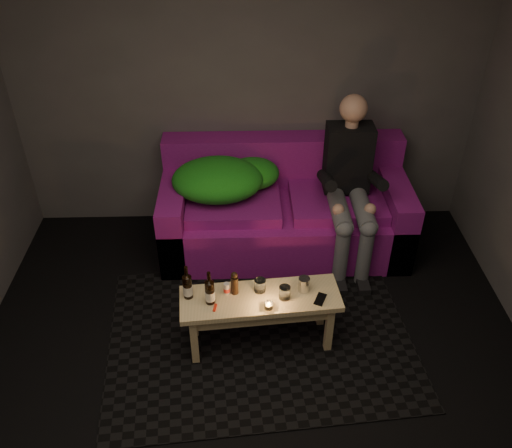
{
  "coord_description": "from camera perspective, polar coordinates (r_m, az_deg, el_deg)",
  "views": [
    {
      "loc": [
        -0.05,
        -2.11,
        3.06
      ],
      "look_at": [
        0.05,
        1.34,
        0.54
      ],
      "focal_mm": 38.0,
      "sensor_mm": 36.0,
      "label": 1
    }
  ],
  "objects": [
    {
      "name": "tumbler_front",
      "position": [
        3.73,
        3.04,
        -7.22
      ],
      "size": [
        0.1,
        0.1,
        0.1
      ],
      "primitive_type": "cylinder",
      "rotation": [
        0.0,
        0.0,
        -0.34
      ],
      "color": "white",
      "rests_on": "coffee_table"
    },
    {
      "name": "person",
      "position": [
        4.51,
        9.86,
        4.4
      ],
      "size": [
        0.38,
        0.88,
        1.41
      ],
      "color": "black",
      "rests_on": "sofa"
    },
    {
      "name": "sofa",
      "position": [
        4.8,
        2.95,
        1.36
      ],
      "size": [
        2.11,
        0.95,
        0.91
      ],
      "color": "#7C1074",
      "rests_on": "floor"
    },
    {
      "name": "tealight",
      "position": [
        3.68,
        1.34,
        -8.57
      ],
      "size": [
        0.06,
        0.06,
        0.04
      ],
      "color": "white",
      "rests_on": "coffee_table"
    },
    {
      "name": "rug",
      "position": [
        4.13,
        0.41,
        -11.69
      ],
      "size": [
        2.36,
        1.81,
        0.01
      ],
      "primitive_type": "cube",
      "rotation": [
        0.0,
        0.0,
        0.09
      ],
      "color": "black",
      "rests_on": "floor"
    },
    {
      "name": "green_blanket",
      "position": [
        4.59,
        -3.45,
        4.83
      ],
      "size": [
        0.93,
        0.63,
        0.32
      ],
      "color": "#1D7E16",
      "rests_on": "sofa"
    },
    {
      "name": "beer_bottle_a",
      "position": [
        3.73,
        -7.22,
        -6.49
      ],
      "size": [
        0.07,
        0.07,
        0.27
      ],
      "color": "black",
      "rests_on": "coffee_table"
    },
    {
      "name": "smartphone",
      "position": [
        3.77,
        6.78,
        -7.86
      ],
      "size": [
        0.11,
        0.14,
        0.01
      ],
      "primitive_type": "cube",
      "rotation": [
        0.0,
        0.0,
        -0.42
      ],
      "color": "black",
      "rests_on": "coffee_table"
    },
    {
      "name": "room",
      "position": [
        2.94,
        -0.47,
        7.31
      ],
      "size": [
        4.5,
        4.5,
        4.5
      ],
      "color": "silver",
      "rests_on": "ground"
    },
    {
      "name": "beer_bottle_b",
      "position": [
        3.68,
        -4.89,
        -7.09
      ],
      "size": [
        0.07,
        0.07,
        0.27
      ],
      "color": "black",
      "rests_on": "coffee_table"
    },
    {
      "name": "tumbler_back",
      "position": [
        3.78,
        0.42,
        -6.48
      ],
      "size": [
        0.1,
        0.1,
        0.1
      ],
      "primitive_type": "cylinder",
      "rotation": [
        0.0,
        0.0,
        -0.19
      ],
      "color": "white",
      "rests_on": "coffee_table"
    },
    {
      "name": "red_lighter",
      "position": [
        3.69,
        -4.34,
        -8.78
      ],
      "size": [
        0.03,
        0.07,
        0.01
      ],
      "primitive_type": "cube",
      "rotation": [
        0.0,
        0.0,
        -0.17
      ],
      "color": "red",
      "rests_on": "coffee_table"
    },
    {
      "name": "salt_shaker",
      "position": [
        3.77,
        -3.1,
        -6.78
      ],
      "size": [
        0.05,
        0.05,
        0.09
      ],
      "primitive_type": "cylinder",
      "rotation": [
        0.0,
        0.0,
        -0.39
      ],
      "color": "silver",
      "rests_on": "coffee_table"
    },
    {
      "name": "steel_cup",
      "position": [
        3.79,
        5.07,
        -6.35
      ],
      "size": [
        0.1,
        0.1,
        0.11
      ],
      "primitive_type": "cylinder",
      "rotation": [
        0.0,
        0.0,
        -0.29
      ],
      "color": "#ABADB2",
      "rests_on": "coffee_table"
    },
    {
      "name": "pepper_mill",
      "position": [
        3.75,
        -2.27,
        -6.46
      ],
      "size": [
        0.07,
        0.07,
        0.14
      ],
      "primitive_type": "cylinder",
      "rotation": [
        0.0,
        0.0,
        -0.32
      ],
      "color": "black",
      "rests_on": "coffee_table"
    },
    {
      "name": "floor",
      "position": [
        3.72,
        -0.16,
        -19.31
      ],
      "size": [
        4.5,
        4.5,
        0.0
      ],
      "primitive_type": "plane",
      "color": "black",
      "rests_on": "ground"
    },
    {
      "name": "coffee_table",
      "position": [
        3.83,
        0.46,
        -8.53
      ],
      "size": [
        1.14,
        0.45,
        0.45
      ],
      "rotation": [
        0.0,
        0.0,
        0.09
      ],
      "color": "tan",
      "rests_on": "rug"
    }
  ]
}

